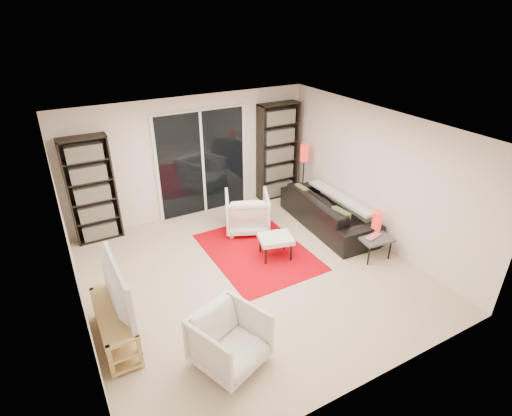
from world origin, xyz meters
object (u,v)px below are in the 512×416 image
at_px(bookshelf_right, 278,152).
at_px(ottoman, 276,239).
at_px(armchair_back, 247,212).
at_px(side_table, 373,238).
at_px(bookshelf_left, 92,190).
at_px(tv_stand, 115,325).
at_px(floor_lamp, 304,159).
at_px(armchair_front, 230,340).
at_px(sofa, 328,211).

distance_m(bookshelf_right, ottoman, 2.58).
xyz_separation_m(bookshelf_right, armchair_back, (-1.30, -1.03, -0.67)).
bearing_deg(bookshelf_right, armchair_back, -141.59).
bearing_deg(ottoman, side_table, -27.39).
height_order(ottoman, side_table, same).
distance_m(bookshelf_left, tv_stand, 2.88).
bearing_deg(floor_lamp, armchair_back, -163.04).
xyz_separation_m(bookshelf_left, armchair_front, (0.88, -3.80, -0.62)).
xyz_separation_m(tv_stand, floor_lamp, (4.44, 2.25, 0.73)).
xyz_separation_m(bookshelf_left, ottoman, (2.54, -2.10, -0.63)).
bearing_deg(side_table, armchair_front, -163.52).
distance_m(ottoman, floor_lamp, 2.36).
distance_m(sofa, ottoman, 1.52).
relative_size(sofa, floor_lamp, 1.72).
distance_m(bookshelf_right, sofa, 1.82).
distance_m(armchair_back, armchair_front, 3.24).
bearing_deg(bookshelf_left, side_table, -35.52).
bearing_deg(armchair_back, floor_lamp, -139.21).
xyz_separation_m(sofa, armchair_front, (-3.12, -2.13, 0.03)).
bearing_deg(ottoman, sofa, 16.60).
distance_m(side_table, floor_lamp, 2.43).
xyz_separation_m(tv_stand, armchair_back, (2.81, 1.75, 0.11)).
relative_size(armchair_back, side_table, 1.39).
height_order(sofa, armchair_back, armchair_back).
height_order(bookshelf_right, ottoman, bookshelf_right).
xyz_separation_m(armchair_front, side_table, (3.14, 0.93, 0.00)).
xyz_separation_m(tv_stand, side_table, (4.28, -0.09, 0.10)).
height_order(bookshelf_left, floor_lamp, bookshelf_left).
xyz_separation_m(sofa, ottoman, (-1.46, -0.43, 0.02)).
relative_size(sofa, ottoman, 3.46).
xyz_separation_m(tv_stand, armchair_front, (1.14, -1.02, 0.10)).
xyz_separation_m(armchair_front, ottoman, (1.66, 1.69, -0.01)).
bearing_deg(sofa, bookshelf_right, 8.28).
bearing_deg(side_table, armchair_back, 128.55).
distance_m(bookshelf_left, sofa, 4.38).
distance_m(bookshelf_right, tv_stand, 5.02).
height_order(bookshelf_right, side_table, bookshelf_right).
xyz_separation_m(bookshelf_left, bookshelf_right, (3.85, -0.00, 0.07)).
bearing_deg(armchair_front, floor_lamp, 23.47).
relative_size(tv_stand, ottoman, 1.88).
distance_m(tv_stand, side_table, 4.28).
bearing_deg(armchair_back, tv_stand, 55.73).
xyz_separation_m(armchair_back, ottoman, (-0.01, -1.08, -0.03)).
bearing_deg(bookshelf_left, armchair_front, -76.99).
relative_size(bookshelf_right, sofa, 0.93).
xyz_separation_m(sofa, floor_lamp, (0.18, 1.14, 0.66)).
distance_m(bookshelf_right, armchair_front, 4.87).
bearing_deg(bookshelf_right, ottoman, -121.87).
height_order(sofa, ottoman, sofa).
bearing_deg(floor_lamp, sofa, -99.02).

